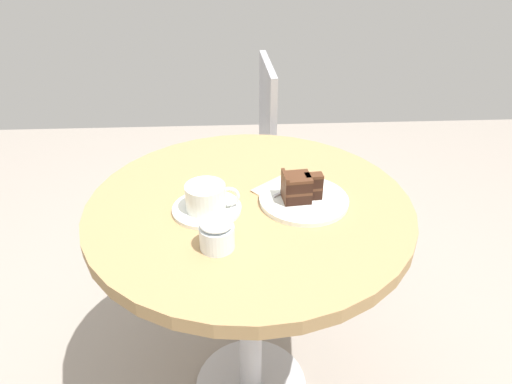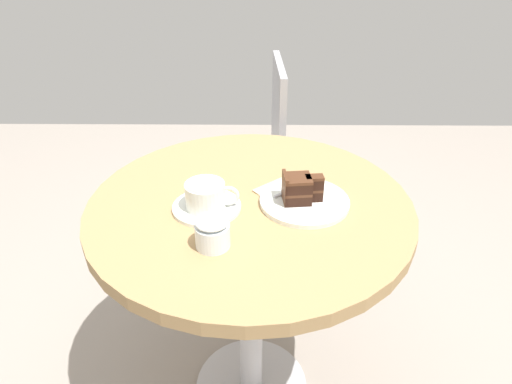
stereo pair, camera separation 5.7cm
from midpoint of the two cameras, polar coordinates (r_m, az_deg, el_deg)
cafe_table at (r=1.20m, az=-2.15°, el=-5.95°), size 0.81×0.81×0.73m
saucer at (r=1.10m, az=-7.63°, el=-2.10°), size 0.17×0.17×0.01m
coffee_cup at (r=1.08m, az=-7.71°, el=-0.60°), size 0.13×0.10×0.06m
teaspoon at (r=1.06m, az=-6.16°, el=-3.29°), size 0.07×0.09×0.00m
cake_plate at (r=1.13m, az=4.56°, el=-1.00°), size 0.22×0.22×0.01m
cake_slice at (r=1.10m, az=3.91°, el=0.57°), size 0.10×0.07×0.07m
fork at (r=1.18m, az=4.07°, el=0.94°), size 0.12×0.10×0.00m
napkin at (r=1.16m, az=3.16°, el=-0.17°), size 0.22×0.22×0.00m
cafe_chair at (r=1.81m, az=-2.35°, el=4.54°), size 0.40×0.40×0.89m
sugar_pot at (r=0.97m, az=-6.61°, el=-5.18°), size 0.07×0.07×0.07m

